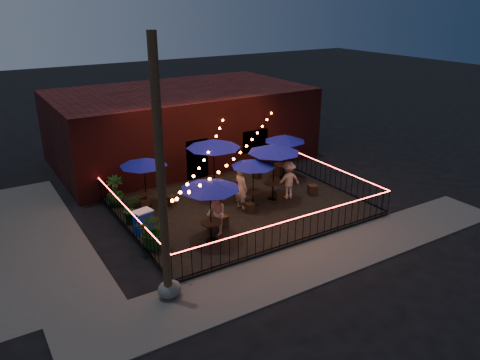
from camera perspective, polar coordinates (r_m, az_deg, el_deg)
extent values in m
plane|color=black|center=(19.33, 3.02, -5.63)|extent=(110.00, 110.00, 0.00)
cube|color=black|center=(20.80, -0.11, -3.35)|extent=(10.00, 8.00, 0.15)
cube|color=#474441|center=(17.09, 9.31, -9.68)|extent=(18.00, 2.50, 0.05)
cube|color=#39100F|center=(27.31, -7.21, 6.79)|extent=(14.00, 8.00, 4.00)
cube|color=black|center=(23.78, -5.34, 2.43)|extent=(1.20, 0.24, 2.20)
cube|color=black|center=(25.30, 1.74, 4.85)|extent=(1.60, 0.24, 1.20)
cylinder|color=#331D14|center=(13.23, -9.60, 0.03)|extent=(0.26, 0.26, 8.00)
cube|color=black|center=(17.81, 6.72, -7.41)|extent=(10.00, 0.04, 0.04)
cube|color=black|center=(17.39, 6.85, -4.75)|extent=(10.00, 0.04, 0.04)
cube|color=#FB2F2A|center=(17.38, 6.86, -4.66)|extent=(10.00, 0.03, 0.02)
cube|color=black|center=(18.86, -13.22, -6.15)|extent=(0.04, 8.00, 0.04)
cube|color=black|center=(18.46, -13.46, -3.61)|extent=(0.04, 8.00, 0.04)
cube|color=#FB2F2A|center=(18.45, -13.47, -3.53)|extent=(0.03, 8.00, 0.02)
cube|color=black|center=(23.54, 10.30, -0.29)|extent=(0.04, 8.00, 0.04)
cube|color=black|center=(23.23, 10.45, 1.82)|extent=(0.04, 8.00, 0.04)
cube|color=#FB2F2A|center=(23.22, 10.45, 1.89)|extent=(0.03, 8.00, 0.02)
cylinder|color=black|center=(17.96, -3.51, -7.27)|extent=(0.45, 0.45, 0.03)
cylinder|color=black|center=(17.79, -3.54, -6.25)|extent=(0.06, 0.06, 0.73)
cylinder|color=black|center=(17.62, -3.56, -5.17)|extent=(0.81, 0.81, 0.04)
cylinder|color=black|center=(17.42, -3.60, -3.80)|extent=(0.04, 0.04, 2.43)
cone|color=navy|center=(17.00, -3.68, -0.54)|extent=(2.32, 2.32, 0.35)
cylinder|color=black|center=(21.08, -11.28, -3.17)|extent=(0.41, 0.41, 0.03)
cylinder|color=black|center=(20.95, -11.34, -2.34)|extent=(0.06, 0.06, 0.67)
cylinder|color=black|center=(20.82, -11.41, -1.47)|extent=(0.75, 0.75, 0.04)
cylinder|color=black|center=(20.66, -11.50, -0.37)|extent=(0.04, 0.04, 2.24)
cone|color=navy|center=(20.33, -11.70, 2.19)|extent=(2.52, 2.52, 0.33)
cylinder|color=black|center=(20.82, 1.58, -3.06)|extent=(0.39, 0.39, 0.03)
cylinder|color=black|center=(20.69, 1.59, -2.27)|extent=(0.05, 0.05, 0.64)
cylinder|color=black|center=(20.56, 1.60, -1.42)|extent=(0.71, 0.71, 0.04)
cylinder|color=black|center=(20.41, 1.61, -0.36)|extent=(0.04, 0.04, 2.14)
cone|color=navy|center=(20.09, 1.64, 2.12)|extent=(1.97, 1.97, 0.31)
cylinder|color=black|center=(21.88, -3.11, -1.84)|extent=(0.50, 0.50, 0.03)
cylinder|color=black|center=(21.72, -3.13, -0.87)|extent=(0.07, 0.07, 0.81)
cylinder|color=black|center=(21.57, -3.15, 0.16)|extent=(0.90, 0.90, 0.05)
cylinder|color=black|center=(21.39, -3.18, 1.45)|extent=(0.05, 0.05, 2.70)
cone|color=navy|center=(21.02, -3.25, 4.49)|extent=(3.14, 3.14, 0.39)
cylinder|color=black|center=(21.56, 4.00, -2.22)|extent=(0.47, 0.47, 0.03)
cylinder|color=black|center=(21.41, 4.03, -1.29)|extent=(0.06, 0.06, 0.77)
cylinder|color=black|center=(21.26, 4.05, -0.30)|extent=(0.86, 0.86, 0.04)
cylinder|color=black|center=(21.09, 4.09, 0.95)|extent=(0.05, 0.05, 2.57)
cone|color=navy|center=(20.73, 4.17, 3.87)|extent=(3.09, 3.09, 0.38)
cylinder|color=black|center=(24.11, 5.33, 0.32)|extent=(0.41, 0.41, 0.03)
cylinder|color=black|center=(23.99, 5.36, 1.06)|extent=(0.06, 0.06, 0.68)
cylinder|color=black|center=(23.87, 5.39, 1.85)|extent=(0.75, 0.75, 0.04)
cylinder|color=black|center=(23.73, 5.42, 2.83)|extent=(0.04, 0.04, 2.26)
cone|color=navy|center=(23.44, 5.50, 5.12)|extent=(2.51, 2.51, 0.33)
cube|color=black|center=(17.61, -9.57, -7.43)|extent=(0.45, 0.45, 0.43)
cube|color=black|center=(18.46, -3.33, -5.60)|extent=(0.54, 0.54, 0.50)
cube|color=black|center=(20.73, -11.66, -2.95)|extent=(0.45, 0.45, 0.48)
cube|color=black|center=(21.02, -8.37, -2.48)|extent=(0.44, 0.44, 0.41)
cube|color=black|center=(18.82, -2.20, -5.08)|extent=(0.48, 0.48, 0.47)
cube|color=black|center=(20.10, 1.21, -3.40)|extent=(0.35, 0.35, 0.40)
cube|color=black|center=(21.73, -3.66, -1.37)|extent=(0.53, 0.53, 0.49)
cube|color=black|center=(22.43, -0.61, -0.62)|extent=(0.42, 0.42, 0.45)
cube|color=black|center=(21.42, 4.67, -1.87)|extent=(0.36, 0.36, 0.40)
cube|color=black|center=(22.13, 8.83, -1.19)|extent=(0.49, 0.49, 0.46)
cube|color=black|center=(23.88, 2.07, 0.71)|extent=(0.47, 0.47, 0.43)
cube|color=black|center=(24.62, 4.81, 1.39)|extent=(0.51, 0.51, 0.51)
imported|color=#E4A693|center=(20.18, 0.12, -0.97)|extent=(0.57, 0.76, 1.90)
imported|color=#D9A591|center=(18.03, -2.95, -4.12)|extent=(0.77, 0.92, 1.72)
imported|color=tan|center=(21.40, 5.93, 0.00)|extent=(1.23, 0.84, 1.74)
imported|color=#12390B|center=(17.39, -10.48, -6.01)|extent=(1.61, 1.51, 1.43)
imported|color=#0E3C0B|center=(19.47, -13.08, -3.49)|extent=(0.84, 0.77, 1.23)
imported|color=#16390C|center=(21.30, -14.98, -1.32)|extent=(0.85, 0.85, 1.34)
cube|color=#1633C1|center=(18.68, -11.68, -5.05)|extent=(0.75, 0.59, 0.88)
cube|color=silver|center=(18.48, -11.79, -3.75)|extent=(0.80, 0.64, 0.06)
ellipsoid|color=#4C4B47|center=(15.02, -8.58, -13.04)|extent=(0.98, 0.90, 0.64)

